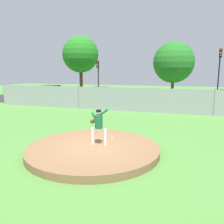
{
  "coord_description": "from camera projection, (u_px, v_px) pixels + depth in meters",
  "views": [
    {
      "loc": [
        3.48,
        -8.18,
        3.3
      ],
      "look_at": [
        0.17,
        1.99,
        1.37
      ],
      "focal_mm": 35.96,
      "sensor_mm": 36.0,
      "label": 1
    }
  ],
  "objects": [
    {
      "name": "ground_plane",
      "position": [
        128.0,
        122.0,
        14.92
      ],
      "size": [
        80.0,
        80.0,
        0.0
      ],
      "primitive_type": "plane",
      "color": "#4C8438"
    },
    {
      "name": "asphalt_strip",
      "position": [
        148.0,
        104.0,
        22.87
      ],
      "size": [
        44.0,
        7.0,
        0.01
      ],
      "primitive_type": "cube",
      "color": "#2B2B2D",
      "rests_on": "ground_plane"
    },
    {
      "name": "pitchers_mound",
      "position": [
        93.0,
        149.0,
        9.28
      ],
      "size": [
        5.44,
        5.44,
        0.28
      ],
      "primitive_type": "cylinder",
      "color": "brown",
      "rests_on": "ground_plane"
    },
    {
      "name": "pitcher_youth",
      "position": [
        98.0,
        123.0,
        9.27
      ],
      "size": [
        0.82,
        0.32,
        1.56
      ],
      "color": "silver",
      "rests_on": "pitchers_mound"
    },
    {
      "name": "baseball",
      "position": [
        112.0,
        138.0,
        10.21
      ],
      "size": [
        0.07,
        0.07,
        0.07
      ],
      "primitive_type": "sphere",
      "color": "white",
      "rests_on": "pitchers_mound"
    },
    {
      "name": "chainlink_fence",
      "position": [
        140.0,
        100.0,
        18.48
      ],
      "size": [
        28.08,
        0.07,
        2.09
      ],
      "color": "gray",
      "rests_on": "ground_plane"
    },
    {
      "name": "parked_car_champagne",
      "position": [
        182.0,
        99.0,
        21.29
      ],
      "size": [
        1.97,
        4.17,
        1.58
      ],
      "color": "tan",
      "rests_on": "ground_plane"
    },
    {
      "name": "parked_car_navy",
      "position": [
        98.0,
        95.0,
        24.76
      ],
      "size": [
        1.87,
        4.32,
        1.63
      ],
      "color": "#161E4C",
      "rests_on": "ground_plane"
    },
    {
      "name": "parked_car_slate",
      "position": [
        49.0,
        93.0,
        26.41
      ],
      "size": [
        1.97,
        4.55,
        1.72
      ],
      "color": "slate",
      "rests_on": "ground_plane"
    },
    {
      "name": "traffic_cone_orange",
      "position": [
        120.0,
        105.0,
        20.88
      ],
      "size": [
        0.4,
        0.4,
        0.55
      ],
      "color": "orange",
      "rests_on": "asphalt_strip"
    },
    {
      "name": "traffic_light_near",
      "position": [
        98.0,
        72.0,
        28.8
      ],
      "size": [
        0.28,
        0.46,
        4.67
      ],
      "color": "black",
      "rests_on": "ground_plane"
    },
    {
      "name": "traffic_light_far",
      "position": [
        219.0,
        67.0,
        24.21
      ],
      "size": [
        0.28,
        0.46,
        5.7
      ],
      "color": "black",
      "rests_on": "ground_plane"
    },
    {
      "name": "tree_leaning_west",
      "position": [
        81.0,
        55.0,
        32.9
      ],
      "size": [
        5.28,
        5.28,
        8.44
      ],
      "color": "#4C331E",
      "rests_on": "ground_plane"
    },
    {
      "name": "tree_broad_left",
      "position": [
        174.0,
        62.0,
        31.24
      ],
      "size": [
        5.67,
        5.67,
        7.42
      ],
      "color": "#4C331E",
      "rests_on": "ground_plane"
    }
  ]
}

